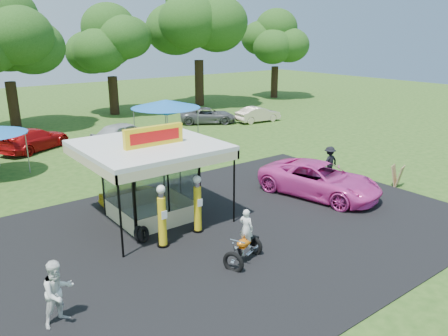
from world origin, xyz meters
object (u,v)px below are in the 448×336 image
(bg_car_b, at_px, (35,139))
(bg_car_e, at_px, (258,114))
(gas_station_kiosk, at_px, (150,179))
(motorcycle, at_px, (245,240))
(tent_east, at_px, (166,104))
(spectator_west, at_px, (58,292))
(spectator_east_a, at_px, (329,161))
(gas_pump_left, at_px, (162,218))
(kiosk_car, at_px, (129,194))
(bg_car_d, at_px, (208,115))
(gas_pump_right, at_px, (198,205))
(a_frame_sign, at_px, (397,176))
(bg_car_c, at_px, (125,134))
(pink_sedan, at_px, (319,180))

(bg_car_b, distance_m, bg_car_e, 18.99)
(gas_station_kiosk, relative_size, motorcycle, 2.67)
(tent_east, bearing_deg, motorcycle, -110.98)
(spectator_west, relative_size, spectator_east_a, 1.11)
(motorcycle, bearing_deg, spectator_east_a, 2.31)
(spectator_west, height_order, bg_car_e, spectator_west)
(gas_pump_left, height_order, bg_car_b, gas_pump_left)
(kiosk_car, xyz_separation_m, tent_east, (6.89, 8.29, 2.56))
(bg_car_d, bearing_deg, gas_pump_right, 175.28)
(a_frame_sign, xyz_separation_m, tent_east, (-5.35, 14.65, 2.47))
(spectator_east_a, height_order, bg_car_c, bg_car_c)
(pink_sedan, bearing_deg, spectator_west, 176.73)
(gas_pump_left, bearing_deg, bg_car_c, 69.78)
(motorcycle, bearing_deg, kiosk_car, 74.19)
(motorcycle, bearing_deg, spectator_west, 153.93)
(gas_pump_left, distance_m, spectator_west, 5.07)
(gas_station_kiosk, bearing_deg, a_frame_sign, -18.78)
(motorcycle, height_order, spectator_east_a, motorcycle)
(motorcycle, xyz_separation_m, pink_sedan, (7.11, 2.76, 0.05))
(spectator_west, distance_m, bg_car_e, 29.82)
(motorcycle, xyz_separation_m, tent_east, (6.07, 15.84, 2.25))
(gas_station_kiosk, height_order, spectator_east_a, gas_station_kiosk)
(motorcycle, distance_m, bg_car_d, 24.87)
(gas_pump_left, bearing_deg, tent_east, 59.13)
(tent_east, bearing_deg, kiosk_car, -129.74)
(gas_station_kiosk, relative_size, pink_sedan, 0.90)
(spectator_east_a, distance_m, bg_car_e, 15.99)
(gas_station_kiosk, height_order, spectator_west, gas_station_kiosk)
(bg_car_d, bearing_deg, tent_east, 157.26)
(gas_station_kiosk, distance_m, kiosk_car, 2.56)
(bg_car_b, bearing_deg, gas_pump_right, 155.57)
(gas_pump_left, distance_m, bg_car_c, 16.24)
(gas_station_kiosk, xyz_separation_m, bg_car_c, (4.64, 12.58, -0.91))
(gas_pump_left, height_order, tent_east, tent_east)
(gas_pump_left, height_order, spectator_west, gas_pump_left)
(gas_station_kiosk, distance_m, tent_east, 12.61)
(gas_station_kiosk, bearing_deg, gas_pump_left, -110.06)
(motorcycle, xyz_separation_m, bg_car_c, (3.82, 17.92, 0.08))
(spectator_west, distance_m, tent_east, 19.87)
(motorcycle, xyz_separation_m, spectator_east_a, (9.95, 4.49, 0.08))
(gas_pump_right, bearing_deg, bg_car_c, 75.63)
(gas_pump_right, xyz_separation_m, bg_car_e, (17.26, 15.75, -0.47))
(a_frame_sign, relative_size, pink_sedan, 0.19)
(kiosk_car, height_order, bg_car_e, bg_car_e)
(pink_sedan, bearing_deg, gas_station_kiosk, 148.94)
(bg_car_d, bearing_deg, spectator_east_a, -159.78)
(motorcycle, bearing_deg, pink_sedan, -0.76)
(gas_pump_right, bearing_deg, bg_car_d, 53.57)
(bg_car_e, relative_size, tent_east, 0.87)
(spectator_east_a, relative_size, bg_car_e, 0.41)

